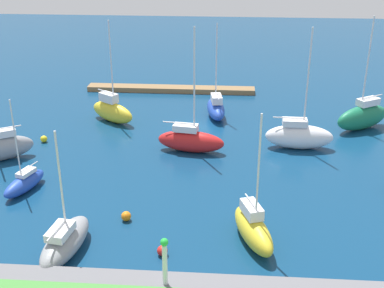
{
  "coord_description": "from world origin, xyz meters",
  "views": [
    {
      "loc": [
        -3.81,
        60.41,
        24.57
      ],
      "look_at": [
        0.0,
        8.6,
        1.5
      ],
      "focal_mm": 47.86,
      "sensor_mm": 36.0,
      "label": 1
    }
  ],
  "objects": [
    {
      "name": "sailboat_gray_far_south",
      "position": [
        20.94,
        11.1,
        1.52
      ],
      "size": [
        7.31,
        5.51,
        12.25
      ],
      "rotation": [
        0.0,
        0.0,
        0.54
      ],
      "color": "gray",
      "rests_on": "water"
    },
    {
      "name": "sailboat_red_inner_mooring",
      "position": [
        0.26,
        7.27,
        1.4
      ],
      "size": [
        7.91,
        3.37,
        14.27
      ],
      "rotation": [
        0.0,
        0.0,
        3.0
      ],
      "color": "red",
      "rests_on": "water"
    },
    {
      "name": "sailboat_blue_center_basin",
      "position": [
        15.74,
        17.69,
        0.9
      ],
      "size": [
        3.35,
        5.82,
        9.52
      ],
      "rotation": [
        0.0,
        0.0,
        1.25
      ],
      "color": "#2347B2",
      "rests_on": "water"
    },
    {
      "name": "mooring_buoy_yellow",
      "position": [
        17.92,
        5.94,
        0.41
      ],
      "size": [
        0.81,
        0.81,
        0.81
      ],
      "primitive_type": "sphere",
      "color": "yellow",
      "rests_on": "water"
    },
    {
      "name": "sailboat_green_off_beacon",
      "position": [
        -20.79,
        -1.07,
        1.72
      ],
      "size": [
        7.96,
        6.25,
        14.19
      ],
      "rotation": [
        0.0,
        0.0,
        0.57
      ],
      "color": "#19724C",
      "rests_on": "water"
    },
    {
      "name": "sailboat_yellow_mid_basin",
      "position": [
        11.17,
        -1.31,
        1.53
      ],
      "size": [
        6.9,
        5.65,
        13.24
      ],
      "rotation": [
        0.0,
        0.0,
        2.53
      ],
      "color": "yellow",
      "rests_on": "water"
    },
    {
      "name": "harbor_beacon",
      "position": [
        0.15,
        31.93,
        3.31
      ],
      "size": [
        0.56,
        0.56,
        3.73
      ],
      "color": "silver",
      "rests_on": "breakwater"
    },
    {
      "name": "sailboat_blue_west_end",
      "position": [
        -2.27,
        -4.0,
        1.31
      ],
      "size": [
        3.25,
        7.09,
        12.44
      ],
      "rotation": [
        0.0,
        0.0,
        4.87
      ],
      "color": "#2347B2",
      "rests_on": "water"
    },
    {
      "name": "sailboat_white_near_pier",
      "position": [
        -12.13,
        5.45,
        1.56
      ],
      "size": [
        7.8,
        2.8,
        14.0
      ],
      "rotation": [
        0.0,
        0.0,
        3.12
      ],
      "color": "white",
      "rests_on": "water"
    },
    {
      "name": "water",
      "position": [
        0.0,
        0.0,
        0.0
      ],
      "size": [
        160.0,
        160.0,
        0.0
      ],
      "primitive_type": "plane",
      "color": "navy",
      "rests_on": "ground"
    },
    {
      "name": "mooring_buoy_orange",
      "position": [
        4.83,
        22.32,
        0.44
      ],
      "size": [
        0.89,
        0.89,
        0.89
      ],
      "primitive_type": "sphere",
      "color": "orange",
      "rests_on": "water"
    },
    {
      "name": "mooring_buoy_red",
      "position": [
        1.0,
        27.13,
        0.43
      ],
      "size": [
        0.85,
        0.85,
        0.85
      ],
      "primitive_type": "sphere",
      "color": "red",
      "rests_on": "water"
    },
    {
      "name": "sailboat_gray_lone_south",
      "position": [
        8.69,
        27.43,
        1.17
      ],
      "size": [
        3.53,
        7.44,
        10.43
      ],
      "rotation": [
        0.0,
        0.0,
        4.56
      ],
      "color": "gray",
      "rests_on": "water"
    },
    {
      "name": "sailboat_yellow_lone_north",
      "position": [
        -6.2,
        24.81,
        1.35
      ],
      "size": [
        4.18,
        7.12,
        11.48
      ],
      "rotation": [
        0.0,
        0.0,
        1.91
      ],
      "color": "yellow",
      "rests_on": "water"
    },
    {
      "name": "pier_dock",
      "position": [
        4.96,
        -14.52,
        0.37
      ],
      "size": [
        25.67,
        2.24,
        0.75
      ],
      "primitive_type": "cube",
      "color": "olive",
      "rests_on": "ground"
    }
  ]
}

